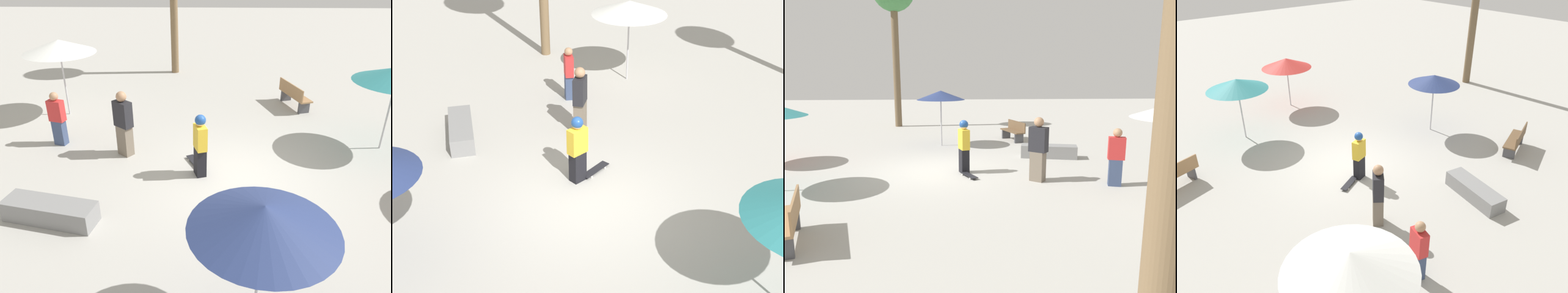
{
  "view_description": "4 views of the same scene",
  "coord_description": "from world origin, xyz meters",
  "views": [
    {
      "loc": [
        -0.7,
        -7.84,
        4.98
      ],
      "look_at": [
        -0.94,
        0.59,
        0.57
      ],
      "focal_mm": 35.0,
      "sensor_mm": 36.0,
      "label": 1
    },
    {
      "loc": [
        8.44,
        -3.99,
        6.91
      ],
      "look_at": [
        -0.73,
        0.41,
        0.86
      ],
      "focal_mm": 50.0,
      "sensor_mm": 36.0,
      "label": 2
    },
    {
      "loc": [
        -0.64,
        11.32,
        3.01
      ],
      "look_at": [
        -1.28,
        0.48,
        0.85
      ],
      "focal_mm": 35.0,
      "sensor_mm": 36.0,
      "label": 3
    },
    {
      "loc": [
        -8.79,
        6.5,
        6.72
      ],
      "look_at": [
        -0.97,
        -0.22,
        1.03
      ],
      "focal_mm": 35.0,
      "sensor_mm": 36.0,
      "label": 4
    }
  ],
  "objects": [
    {
      "name": "bystander_far",
      "position": [
        -4.8,
        1.76,
        0.77
      ],
      "size": [
        0.47,
        0.34,
        1.55
      ],
      "rotation": [
        0.0,
        0.0,
        2.86
      ],
      "color": "#38476B",
      "rests_on": "ground_plane"
    },
    {
      "name": "shade_umbrella_red",
      "position": [
        5.86,
        -1.17,
        1.95
      ],
      "size": [
        2.13,
        2.13,
        2.16
      ],
      "color": "#B7B7BC",
      "rests_on": "ground_plane"
    },
    {
      "name": "skater_main",
      "position": [
        -0.82,
        0.2,
        0.86
      ],
      "size": [
        0.35,
        0.47,
        1.59
      ],
      "rotation": [
        0.0,
        0.0,
        1.88
      ],
      "color": "black",
      "rests_on": "ground_plane"
    },
    {
      "name": "concrete_ledge",
      "position": [
        -3.84,
        -1.67,
        0.22
      ],
      "size": [
        2.01,
        0.97,
        0.44
      ],
      "rotation": [
        0.0,
        0.0,
        2.93
      ],
      "color": "gray",
      "rests_on": "ground_plane"
    },
    {
      "name": "shade_umbrella_teal",
      "position": [
        4.18,
        1.74,
        2.11
      ],
      "size": [
        2.17,
        2.17,
        2.31
      ],
      "color": "#B7B7BC",
      "rests_on": "ground_plane"
    },
    {
      "name": "skateboard",
      "position": [
        -0.94,
        0.7,
        0.06
      ],
      "size": [
        0.52,
        0.81,
        0.07
      ],
      "rotation": [
        0.0,
        0.0,
        2.01
      ],
      "color": "black",
      "rests_on": "ground_plane"
    },
    {
      "name": "shade_umbrella_white",
      "position": [
        -5.28,
        3.95,
        2.27
      ],
      "size": [
        2.25,
        2.25,
        2.47
      ],
      "color": "#B7B7BC",
      "rests_on": "ground_plane"
    },
    {
      "name": "ground_plane",
      "position": [
        0.0,
        0.0,
        0.0
      ],
      "size": [
        60.0,
        60.0,
        0.0
      ],
      "primitive_type": "plane",
      "color": "#B2AFA8"
    },
    {
      "name": "bench_near",
      "position": [
        -3.08,
        -5.1,
        0.43
      ],
      "size": [
        0.92,
        1.66,
        0.85
      ],
      "rotation": [
        0.0,
        0.0,
        5.03
      ],
      "color": "#47474C",
      "rests_on": "ground_plane"
    },
    {
      "name": "shade_umbrella_navy",
      "position": [
        0.03,
        -4.11,
        2.05
      ],
      "size": [
        1.93,
        1.93,
        2.24
      ],
      "color": "#B7B7BC",
      "rests_on": "ground_plane"
    },
    {
      "name": "bystander_watching",
      "position": [
        -2.84,
        1.2,
        0.89
      ],
      "size": [
        0.55,
        0.51,
        1.79
      ],
      "rotation": [
        0.0,
        0.0,
        2.47
      ],
      "color": "#726656",
      "rests_on": "ground_plane"
    }
  ]
}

